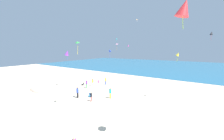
{
  "coord_description": "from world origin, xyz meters",
  "views": [
    {
      "loc": [
        9.31,
        -7.96,
        7.48
      ],
      "look_at": [
        0.0,
        6.59,
        4.68
      ],
      "focal_mm": 20.17,
      "sensor_mm": 36.0,
      "label": 1
    }
  ],
  "objects_px": {
    "kite_blue": "(110,52)",
    "kite_green": "(77,42)",
    "person_2": "(87,83)",
    "person_4": "(93,82)",
    "kite_orange": "(137,20)",
    "beach_chair_far_left": "(90,95)",
    "person_7": "(110,92)",
    "kite_magenta": "(128,46)",
    "person_0": "(91,96)",
    "kite_black": "(212,33)",
    "person_1": "(77,92)",
    "person_5": "(106,80)",
    "kite_red": "(184,8)",
    "kite_teal": "(116,39)",
    "kite_pink": "(117,44)",
    "person_3": "(98,82)",
    "beach_chair_far_right": "(83,84)",
    "kite_purple": "(67,53)",
    "kite_yellow": "(178,54)"
  },
  "relations": [
    {
      "from": "kite_blue",
      "to": "kite_green",
      "type": "xyz_separation_m",
      "value": [
        -0.0,
        -6.7,
        1.11
      ]
    },
    {
      "from": "person_2",
      "to": "person_4",
      "type": "height_order",
      "value": "person_2"
    },
    {
      "from": "kite_orange",
      "to": "person_4",
      "type": "bearing_deg",
      "value": -104.57
    },
    {
      "from": "beach_chair_far_left",
      "to": "person_2",
      "type": "bearing_deg",
      "value": -152.24
    },
    {
      "from": "person_7",
      "to": "kite_magenta",
      "type": "height_order",
      "value": "kite_magenta"
    },
    {
      "from": "person_0",
      "to": "kite_green",
      "type": "distance_m",
      "value": 8.08
    },
    {
      "from": "kite_orange",
      "to": "kite_black",
      "type": "distance_m",
      "value": 16.77
    },
    {
      "from": "person_2",
      "to": "person_7",
      "type": "distance_m",
      "value": 7.19
    },
    {
      "from": "person_1",
      "to": "person_5",
      "type": "relative_size",
      "value": 1.1
    },
    {
      "from": "person_1",
      "to": "person_2",
      "type": "height_order",
      "value": "person_1"
    },
    {
      "from": "person_0",
      "to": "person_4",
      "type": "relative_size",
      "value": 0.89
    },
    {
      "from": "person_2",
      "to": "kite_red",
      "type": "relative_size",
      "value": 0.95
    },
    {
      "from": "kite_red",
      "to": "kite_black",
      "type": "height_order",
      "value": "kite_black"
    },
    {
      "from": "person_4",
      "to": "kite_red",
      "type": "distance_m",
      "value": 21.3
    },
    {
      "from": "kite_teal",
      "to": "beach_chair_far_left",
      "type": "bearing_deg",
      "value": -70.52
    },
    {
      "from": "kite_magenta",
      "to": "kite_pink",
      "type": "bearing_deg",
      "value": -82.86
    },
    {
      "from": "person_3",
      "to": "kite_magenta",
      "type": "height_order",
      "value": "kite_magenta"
    },
    {
      "from": "kite_magenta",
      "to": "person_2",
      "type": "bearing_deg",
      "value": -89.07
    },
    {
      "from": "person_4",
      "to": "kite_blue",
      "type": "height_order",
      "value": "kite_blue"
    },
    {
      "from": "person_0",
      "to": "person_7",
      "type": "xyz_separation_m",
      "value": [
        1.7,
        2.48,
        0.17
      ]
    },
    {
      "from": "kite_orange",
      "to": "kite_green",
      "type": "distance_m",
      "value": 24.19
    },
    {
      "from": "kite_black",
      "to": "kite_green",
      "type": "bearing_deg",
      "value": -122.19
    },
    {
      "from": "beach_chair_far_right",
      "to": "person_4",
      "type": "xyz_separation_m",
      "value": [
        2.22,
        0.58,
        0.62
      ]
    },
    {
      "from": "kite_pink",
      "to": "kite_purple",
      "type": "xyz_separation_m",
      "value": [
        -3.88,
        -12.09,
        -2.04
      ]
    },
    {
      "from": "kite_blue",
      "to": "kite_orange",
      "type": "distance_m",
      "value": 18.4
    },
    {
      "from": "person_1",
      "to": "kite_magenta",
      "type": "bearing_deg",
      "value": 88.98
    },
    {
      "from": "person_2",
      "to": "kite_yellow",
      "type": "relative_size",
      "value": 1.22
    },
    {
      "from": "person_2",
      "to": "person_4",
      "type": "relative_size",
      "value": 1.05
    },
    {
      "from": "person_5",
      "to": "kite_blue",
      "type": "distance_m",
      "value": 8.81
    },
    {
      "from": "person_3",
      "to": "kite_pink",
      "type": "distance_m",
      "value": 11.56
    },
    {
      "from": "kite_green",
      "to": "kite_purple",
      "type": "distance_m",
      "value": 10.7
    },
    {
      "from": "beach_chair_far_right",
      "to": "kite_pink",
      "type": "xyz_separation_m",
      "value": [
        2.85,
        9.29,
        8.62
      ]
    },
    {
      "from": "person_1",
      "to": "kite_purple",
      "type": "xyz_separation_m",
      "value": [
        -5.56,
        2.79,
        5.86
      ]
    },
    {
      "from": "person_1",
      "to": "kite_blue",
      "type": "distance_m",
      "value": 8.1
    },
    {
      "from": "beach_chair_far_right",
      "to": "kite_black",
      "type": "bearing_deg",
      "value": 175.56
    },
    {
      "from": "person_2",
      "to": "kite_black",
      "type": "height_order",
      "value": "kite_black"
    },
    {
      "from": "person_3",
      "to": "kite_magenta",
      "type": "distance_m",
      "value": 19.21
    },
    {
      "from": "person_2",
      "to": "kite_green",
      "type": "distance_m",
      "value": 12.01
    },
    {
      "from": "person_1",
      "to": "person_4",
      "type": "relative_size",
      "value": 1.12
    },
    {
      "from": "beach_chair_far_left",
      "to": "person_2",
      "type": "height_order",
      "value": "person_2"
    },
    {
      "from": "person_7",
      "to": "kite_teal",
      "type": "height_order",
      "value": "kite_teal"
    },
    {
      "from": "kite_black",
      "to": "person_3",
      "type": "bearing_deg",
      "value": -145.47
    },
    {
      "from": "beach_chair_far_right",
      "to": "kite_teal",
      "type": "distance_m",
      "value": 19.07
    },
    {
      "from": "person_2",
      "to": "kite_red",
      "type": "height_order",
      "value": "kite_red"
    },
    {
      "from": "person_3",
      "to": "person_5",
      "type": "bearing_deg",
      "value": -98.74
    },
    {
      "from": "person_1",
      "to": "kite_orange",
      "type": "xyz_separation_m",
      "value": [
        1.36,
        20.25,
        14.39
      ]
    },
    {
      "from": "person_5",
      "to": "kite_pink",
      "type": "distance_m",
      "value": 10.26
    },
    {
      "from": "kite_green",
      "to": "kite_teal",
      "type": "height_order",
      "value": "kite_teal"
    },
    {
      "from": "person_2",
      "to": "kite_magenta",
      "type": "distance_m",
      "value": 20.94
    },
    {
      "from": "person_4",
      "to": "person_5",
      "type": "distance_m",
      "value": 2.84
    }
  ]
}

